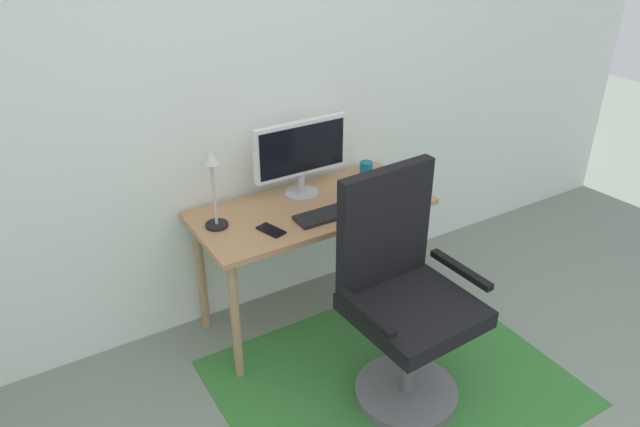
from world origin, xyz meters
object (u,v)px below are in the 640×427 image
at_px(computer_mouse, 391,195).
at_px(desk_lamp, 212,176).
at_px(cell_phone, 271,230).
at_px(office_chair, 403,305).
at_px(coffee_cup, 366,170).
at_px(keyboard, 336,212).
at_px(desk, 312,220).
at_px(monitor, 301,152).

xyz_separation_m(computer_mouse, desk_lamp, (-0.90, 0.20, 0.25)).
relative_size(cell_phone, office_chair, 0.13).
bearing_deg(office_chair, desk_lamp, 123.77).
height_order(computer_mouse, coffee_cup, coffee_cup).
height_order(keyboard, computer_mouse, computer_mouse).
bearing_deg(keyboard, cell_phone, 178.00).
height_order(keyboard, cell_phone, keyboard).
relative_size(coffee_cup, desk_lamp, 0.25).
bearing_deg(computer_mouse, desk, 160.32).
bearing_deg(keyboard, coffee_cup, 35.48).
distance_m(keyboard, computer_mouse, 0.34).
bearing_deg(computer_mouse, desk_lamp, 167.65).
bearing_deg(computer_mouse, office_chair, -121.44).
distance_m(monitor, keyboard, 0.36).
height_order(desk, monitor, monitor).
bearing_deg(computer_mouse, monitor, 143.43).
distance_m(monitor, office_chair, 0.95).
bearing_deg(office_chair, monitor, 89.87).
distance_m(desk, computer_mouse, 0.44).
bearing_deg(desk_lamp, cell_phone, -40.97).
bearing_deg(office_chair, desk, 92.16).
relative_size(monitor, desk_lamp, 1.34).
distance_m(computer_mouse, coffee_cup, 0.27).
relative_size(computer_mouse, office_chair, 0.09).
relative_size(desk_lamp, office_chair, 0.35).
height_order(desk, keyboard, keyboard).
distance_m(keyboard, desk_lamp, 0.64).
bearing_deg(desk_lamp, computer_mouse, -12.35).
relative_size(keyboard, coffee_cup, 4.35).
distance_m(desk, monitor, 0.36).
relative_size(keyboard, cell_phone, 3.07).
xyz_separation_m(coffee_cup, desk_lamp, (-0.92, -0.07, 0.22)).
xyz_separation_m(desk_lamp, office_chair, (0.56, -0.75, -0.47)).
distance_m(desk, cell_phone, 0.33).
relative_size(coffee_cup, office_chair, 0.09).
relative_size(keyboard, office_chair, 0.39).
distance_m(computer_mouse, desk_lamp, 0.95).
distance_m(keyboard, cell_phone, 0.35).
xyz_separation_m(monitor, computer_mouse, (0.38, -0.28, -0.23)).
bearing_deg(office_chair, computer_mouse, 55.42).
xyz_separation_m(keyboard, computer_mouse, (0.34, -0.01, 0.01)).
bearing_deg(desk, monitor, 81.53).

